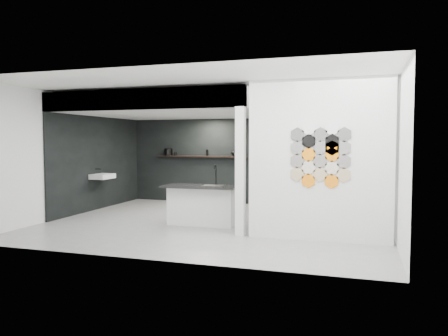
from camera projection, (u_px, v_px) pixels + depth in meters
floor at (215, 223)px, 9.21m from camera, size 7.00×6.00×0.01m
partition_panel at (319, 160)px, 7.51m from camera, size 2.45×0.15×2.80m
bay_clad_back at (205, 161)px, 12.35m from camera, size 4.40×0.04×2.35m
bay_clad_left at (99, 163)px, 11.13m from camera, size 0.04×4.00×2.35m
bulkhead at (177, 107)px, 10.39m from camera, size 4.40×4.00×0.40m
corner_column at (240, 172)px, 7.94m from camera, size 0.16×0.16×2.35m
fascia_beam at (137, 99)px, 8.56m from camera, size 4.40×0.16×0.40m
wall_basin at (102, 176)px, 10.89m from camera, size 0.40×0.60×0.12m
display_shelf at (207, 156)px, 12.22m from camera, size 3.00×0.15×0.04m
kitchen_island at (202, 204)px, 9.00m from camera, size 1.56×0.71×1.25m
stockpot at (168, 152)px, 12.56m from camera, size 0.30×0.30×0.20m
kettle at (235, 153)px, 11.97m from camera, size 0.24×0.24×0.16m
glass_bowl at (254, 155)px, 11.81m from camera, size 0.16×0.16×0.09m
glass_vase at (254, 153)px, 11.81m from camera, size 0.12×0.12×0.15m
bottle_dark at (207, 153)px, 12.21m from camera, size 0.07×0.07×0.17m
utensil_cup at (176, 154)px, 12.50m from camera, size 0.07×0.07×0.09m
hex_tile_cluster at (321, 154)px, 7.41m from camera, size 1.04×0.02×1.16m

